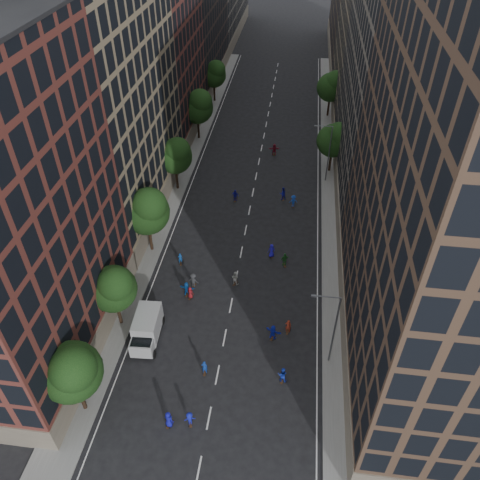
% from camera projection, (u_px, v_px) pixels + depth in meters
% --- Properties ---
extents(ground, '(240.00, 240.00, 0.00)m').
position_uv_depth(ground, '(253.00, 194.00, 68.48)').
color(ground, black).
rests_on(ground, ground).
extents(sidewalk_left, '(4.00, 105.00, 0.15)m').
position_uv_depth(sidewalk_left, '(184.00, 162.00, 75.35)').
color(sidewalk_left, slate).
rests_on(sidewalk_left, ground).
extents(sidewalk_right, '(4.00, 105.00, 0.15)m').
position_uv_depth(sidewalk_right, '(334.00, 173.00, 72.95)').
color(sidewalk_right, slate).
rests_on(sidewalk_right, ground).
extents(bldg_left_b, '(14.00, 26.00, 34.00)m').
position_uv_depth(bldg_left_b, '(92.00, 88.00, 55.69)').
color(bldg_left_b, '#857357').
rests_on(bldg_left_b, ground).
extents(bldg_left_c, '(14.00, 20.00, 28.00)m').
position_uv_depth(bldg_left_c, '(149.00, 51.00, 75.13)').
color(bldg_left_c, brown).
rests_on(bldg_left_c, ground).
extents(bldg_left_d, '(14.00, 28.00, 32.00)m').
position_uv_depth(bldg_left_d, '(182.00, 1.00, 92.13)').
color(bldg_left_d, '#2C201D').
rests_on(bldg_left_d, ground).
extents(bldg_right_a, '(14.00, 30.00, 36.00)m').
position_uv_depth(bldg_right_a, '(466.00, 200.00, 36.02)').
color(bldg_right_a, '#4C3628').
rests_on(bldg_right_a, ground).
extents(bldg_right_b, '(14.00, 28.00, 33.00)m').
position_uv_depth(bldg_right_b, '(408.00, 79.00, 59.07)').
color(bldg_right_b, '#5F584E').
rests_on(bldg_right_b, ground).
extents(bldg_right_c, '(14.00, 26.00, 35.00)m').
position_uv_depth(bldg_right_c, '(386.00, 14.00, 79.00)').
color(bldg_right_c, '#857357').
rests_on(bldg_right_c, ground).
extents(tree_left_0, '(5.20, 5.20, 8.83)m').
position_uv_depth(tree_left_0, '(72.00, 371.00, 38.23)').
color(tree_left_0, black).
rests_on(tree_left_0, ground).
extents(tree_left_1, '(4.80, 4.80, 8.21)m').
position_uv_depth(tree_left_1, '(114.00, 287.00, 46.12)').
color(tree_left_1, black).
rests_on(tree_left_1, ground).
extents(tree_left_2, '(5.60, 5.60, 9.45)m').
position_uv_depth(tree_left_2, '(147.00, 210.00, 54.72)').
color(tree_left_2, black).
rests_on(tree_left_2, ground).
extents(tree_left_3, '(5.00, 5.00, 8.58)m').
position_uv_depth(tree_left_3, '(175.00, 155.00, 65.75)').
color(tree_left_3, black).
rests_on(tree_left_3, ground).
extents(tree_left_4, '(5.40, 5.40, 9.08)m').
position_uv_depth(tree_left_4, '(198.00, 106.00, 77.75)').
color(tree_left_4, black).
rests_on(tree_left_4, ground).
extents(tree_left_5, '(4.80, 4.80, 8.33)m').
position_uv_depth(tree_left_5, '(214.00, 73.00, 90.22)').
color(tree_left_5, black).
rests_on(tree_left_5, ground).
extents(tree_right_a, '(5.00, 5.00, 8.39)m').
position_uv_depth(tree_right_a, '(335.00, 139.00, 69.73)').
color(tree_right_a, black).
rests_on(tree_right_a, ground).
extents(tree_right_b, '(5.20, 5.20, 8.83)m').
position_uv_depth(tree_right_b, '(332.00, 86.00, 84.75)').
color(tree_right_b, black).
rests_on(tree_right_b, ground).
extents(streetlamp_near, '(2.64, 0.22, 9.06)m').
position_uv_depth(streetlamp_near, '(333.00, 327.00, 42.81)').
color(streetlamp_near, '#595B60').
rests_on(streetlamp_near, ground).
extents(streetlamp_far, '(2.64, 0.22, 9.06)m').
position_uv_depth(streetlamp_far, '(328.00, 151.00, 67.95)').
color(streetlamp_far, '#595B60').
rests_on(streetlamp_far, ground).
extents(cargo_van, '(2.80, 5.49, 2.85)m').
position_uv_depth(cargo_van, '(147.00, 329.00, 47.29)').
color(cargo_van, '#BDBEBF').
rests_on(cargo_van, ground).
extents(skater_0, '(1.03, 0.86, 1.81)m').
position_uv_depth(skater_0, '(169.00, 420.00, 40.36)').
color(skater_0, '#13149D').
rests_on(skater_0, ground).
extents(skater_1, '(0.61, 0.40, 1.67)m').
position_uv_depth(skater_1, '(204.00, 367.00, 44.52)').
color(skater_1, '#123695').
rests_on(skater_1, ground).
extents(skater_2, '(0.94, 0.77, 1.82)m').
position_uv_depth(skater_2, '(282.00, 375.00, 43.79)').
color(skater_2, '#142AA3').
rests_on(skater_2, ground).
extents(skater_3, '(1.11, 0.84, 1.52)m').
position_uv_depth(skater_3, '(190.00, 419.00, 40.56)').
color(skater_3, '#161DB3').
rests_on(skater_3, ground).
extents(skater_4, '(1.04, 0.44, 1.78)m').
position_uv_depth(skater_4, '(139.00, 337.00, 47.20)').
color(skater_4, '#1C16B2').
rests_on(skater_4, ground).
extents(skater_5, '(1.76, 1.08, 1.81)m').
position_uv_depth(skater_5, '(273.00, 333.00, 47.67)').
color(skater_5, '#1724BA').
rests_on(skater_5, ground).
extents(skater_6, '(0.84, 0.66, 1.51)m').
position_uv_depth(skater_6, '(190.00, 293.00, 52.14)').
color(skater_6, maroon).
rests_on(skater_6, ground).
extents(skater_7, '(0.70, 0.51, 1.76)m').
position_uv_depth(skater_7, '(288.00, 326.00, 48.30)').
color(skater_7, maroon).
rests_on(skater_7, ground).
extents(skater_8, '(1.06, 0.96, 1.79)m').
position_uv_depth(skater_8, '(235.00, 278.00, 53.75)').
color(skater_8, beige).
rests_on(skater_8, ground).
extents(skater_9, '(1.30, 0.93, 1.83)m').
position_uv_depth(skater_9, '(194.00, 281.00, 53.41)').
color(skater_9, '#37383B').
rests_on(skater_9, ground).
extents(skater_10, '(1.17, 0.82, 1.84)m').
position_uv_depth(skater_10, '(285.00, 260.00, 56.12)').
color(skater_10, '#1D6120').
rests_on(skater_10, ground).
extents(skater_11, '(1.77, 0.74, 1.85)m').
position_uv_depth(skater_11, '(187.00, 289.00, 52.35)').
color(skater_11, '#1553AD').
rests_on(skater_11, ground).
extents(skater_12, '(1.05, 0.89, 1.83)m').
position_uv_depth(skater_12, '(271.00, 251.00, 57.39)').
color(skater_12, '#1F17BB').
rests_on(skater_12, ground).
extents(skater_13, '(0.64, 0.50, 1.54)m').
position_uv_depth(skater_13, '(180.00, 259.00, 56.48)').
color(skater_13, '#13469C').
rests_on(skater_13, ground).
extents(skater_14, '(1.11, 0.98, 1.91)m').
position_uv_depth(skater_14, '(283.00, 194.00, 66.87)').
color(skater_14, '#121598').
rests_on(skater_14, ground).
extents(skater_15, '(1.28, 0.91, 1.79)m').
position_uv_depth(skater_15, '(293.00, 201.00, 65.54)').
color(skater_15, '#1641B7').
rests_on(skater_15, ground).
extents(skater_16, '(1.10, 0.61, 1.78)m').
position_uv_depth(skater_16, '(235.00, 196.00, 66.61)').
color(skater_16, '#1616B5').
rests_on(skater_16, ground).
extents(skater_17, '(1.84, 0.86, 1.91)m').
position_uv_depth(skater_17, '(274.00, 150.00, 76.71)').
color(skater_17, maroon).
rests_on(skater_17, ground).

